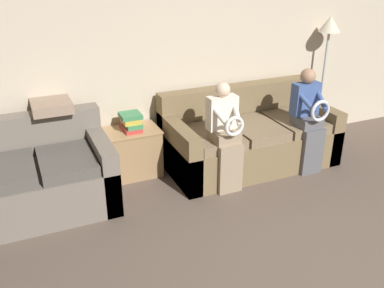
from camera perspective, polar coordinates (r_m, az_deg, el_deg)
The scene contains 9 objects.
wall_back at distance 5.13m, azimuth 2.01°, elevation 12.28°, with size 7.71×0.06×2.55m.
couch_main at distance 5.12m, azimuth 7.48°, elevation 0.77°, with size 1.98×0.96×0.88m.
couch_side at distance 4.45m, azimuth -19.78°, elevation -4.29°, with size 1.40×0.94×0.88m.
child_left_seated at distance 4.44m, azimuth 4.50°, elevation 1.41°, with size 0.32×0.37×1.15m.
child_right_seated at distance 4.98m, azimuth 15.28°, elevation 3.50°, with size 0.32×0.37×1.18m.
side_shelf at distance 4.87m, azimuth -7.87°, elevation -1.00°, with size 0.60×0.43×0.55m.
book_stack at distance 4.72m, azimuth -8.14°, elevation 2.93°, with size 0.22×0.31×0.20m.
floor_lamp at distance 5.81m, azimuth 17.68°, elevation 13.04°, with size 0.28×0.28×1.62m.
throw_pillow at distance 4.54m, azimuth -18.23°, elevation 4.82°, with size 0.39×0.39×0.10m.
Camera 1 is at (-2.17, -1.46, 2.35)m, focal length 40.00 mm.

